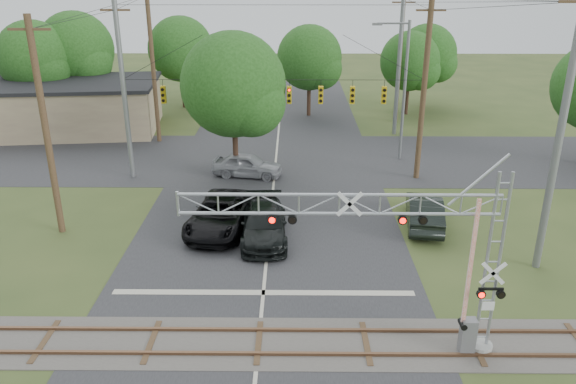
{
  "coord_description": "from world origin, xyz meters",
  "views": [
    {
      "loc": [
        1.26,
        -15.32,
        12.95
      ],
      "look_at": [
        1.04,
        7.5,
        3.9
      ],
      "focal_mm": 35.0,
      "sensor_mm": 36.0,
      "label": 1
    }
  ],
  "objects_px": {
    "crossing_gantry": "(400,244)",
    "pickup_black": "(221,214)",
    "sedan_silver": "(247,165)",
    "commercial_building": "(51,107)",
    "car_dark": "(264,224)",
    "traffic_signal_span": "(287,93)",
    "streetlight": "(402,84)"
  },
  "relations": [
    {
      "from": "pickup_black",
      "to": "car_dark",
      "type": "height_order",
      "value": "pickup_black"
    },
    {
      "from": "crossing_gantry",
      "to": "car_dark",
      "type": "xyz_separation_m",
      "value": [
        -5.09,
        9.17,
        -3.51
      ]
    },
    {
      "from": "traffic_signal_span",
      "to": "crossing_gantry",
      "type": "bearing_deg",
      "value": -77.66
    },
    {
      "from": "traffic_signal_span",
      "to": "commercial_building",
      "type": "relative_size",
      "value": 1.03
    },
    {
      "from": "crossing_gantry",
      "to": "sedan_silver",
      "type": "distance_m",
      "value": 20.05
    },
    {
      "from": "crossing_gantry",
      "to": "car_dark",
      "type": "distance_m",
      "value": 11.06
    },
    {
      "from": "pickup_black",
      "to": "commercial_building",
      "type": "distance_m",
      "value": 25.98
    },
    {
      "from": "sedan_silver",
      "to": "commercial_building",
      "type": "relative_size",
      "value": 0.25
    },
    {
      "from": "car_dark",
      "to": "streetlight",
      "type": "bearing_deg",
      "value": 52.8
    },
    {
      "from": "traffic_signal_span",
      "to": "car_dark",
      "type": "relative_size",
      "value": 3.41
    },
    {
      "from": "sedan_silver",
      "to": "streetlight",
      "type": "distance_m",
      "value": 12.32
    },
    {
      "from": "traffic_signal_span",
      "to": "streetlight",
      "type": "distance_m",
      "value": 9.03
    },
    {
      "from": "sedan_silver",
      "to": "pickup_black",
      "type": "bearing_deg",
      "value": -175.1
    },
    {
      "from": "pickup_black",
      "to": "streetlight",
      "type": "height_order",
      "value": "streetlight"
    },
    {
      "from": "crossing_gantry",
      "to": "traffic_signal_span",
      "type": "distance_m",
      "value": 18.84
    },
    {
      "from": "car_dark",
      "to": "commercial_building",
      "type": "bearing_deg",
      "value": 130.04
    },
    {
      "from": "traffic_signal_span",
      "to": "sedan_silver",
      "type": "distance_m",
      "value": 5.6
    },
    {
      "from": "pickup_black",
      "to": "commercial_building",
      "type": "relative_size",
      "value": 0.33
    },
    {
      "from": "crossing_gantry",
      "to": "pickup_black",
      "type": "relative_size",
      "value": 1.81
    },
    {
      "from": "car_dark",
      "to": "sedan_silver",
      "type": "height_order",
      "value": "car_dark"
    },
    {
      "from": "pickup_black",
      "to": "streetlight",
      "type": "bearing_deg",
      "value": 55.0
    },
    {
      "from": "commercial_building",
      "to": "crossing_gantry",
      "type": "bearing_deg",
      "value": -57.29
    },
    {
      "from": "sedan_silver",
      "to": "traffic_signal_span",
      "type": "bearing_deg",
      "value": -84.48
    },
    {
      "from": "pickup_black",
      "to": "car_dark",
      "type": "bearing_deg",
      "value": -16.37
    },
    {
      "from": "crossing_gantry",
      "to": "traffic_signal_span",
      "type": "xyz_separation_m",
      "value": [
        -4.02,
        18.36,
        1.38
      ]
    },
    {
      "from": "traffic_signal_span",
      "to": "commercial_building",
      "type": "distance_m",
      "value": 23.68
    },
    {
      "from": "traffic_signal_span",
      "to": "streetlight",
      "type": "relative_size",
      "value": 1.97
    },
    {
      "from": "crossing_gantry",
      "to": "commercial_building",
      "type": "relative_size",
      "value": 0.59
    },
    {
      "from": "sedan_silver",
      "to": "commercial_building",
      "type": "xyz_separation_m",
      "value": [
        -17.66,
        11.39,
        1.31
      ]
    },
    {
      "from": "car_dark",
      "to": "commercial_building",
      "type": "distance_m",
      "value": 28.36
    },
    {
      "from": "crossing_gantry",
      "to": "sedan_silver",
      "type": "xyz_separation_m",
      "value": [
        -6.67,
        18.58,
        -3.54
      ]
    },
    {
      "from": "car_dark",
      "to": "streetlight",
      "type": "distance_m",
      "value": 16.78
    }
  ]
}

